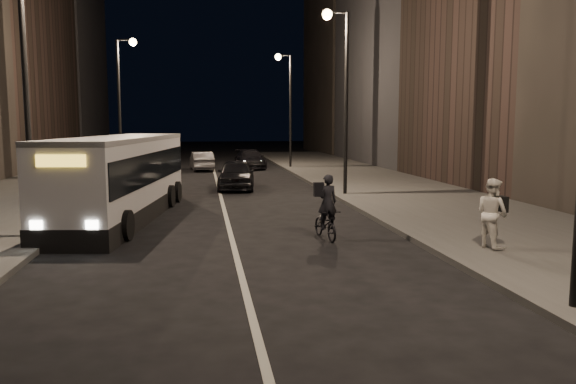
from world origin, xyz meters
name	(u,v)px	position (x,y,z in m)	size (l,w,h in m)	color
ground	(240,269)	(0.00, 0.00, 0.00)	(180.00, 180.00, 0.00)	black
sidewalk_right	(391,189)	(8.50, 14.00, 0.08)	(7.00, 70.00, 0.16)	#3B3B38
sidewalk_left	(31,196)	(-8.50, 14.00, 0.08)	(7.00, 70.00, 0.16)	#3B3B38
building_row_right	(432,25)	(16.00, 27.50, 10.50)	(8.00, 61.00, 21.00)	black
streetlight_right_mid	(341,77)	(5.33, 12.00, 5.36)	(1.20, 0.44, 8.12)	black
streetlight_right_far	(287,95)	(5.33, 28.00, 5.36)	(1.20, 0.44, 8.12)	black
streetlight_left_near	(34,49)	(-5.33, 4.00, 5.36)	(1.20, 0.44, 8.12)	black
streetlight_left_far	(123,89)	(-5.33, 22.00, 5.36)	(1.20, 0.44, 8.12)	black
city_bus	(122,174)	(-3.60, 7.51, 1.57)	(3.71, 10.90, 2.89)	silver
cyclist_on_bicycle	(326,218)	(2.70, 2.96, 0.63)	(0.80, 1.72, 1.90)	black
pedestrian_woman	(492,213)	(6.51, 0.57, 1.06)	(0.87, 0.68, 1.80)	silver
car_near	(236,174)	(0.89, 15.83, 0.75)	(1.78, 4.43, 1.51)	black
car_mid	(202,161)	(-0.85, 27.47, 0.67)	(1.41, 4.04, 1.33)	#3F3F42
car_far	(250,159)	(2.68, 28.62, 0.69)	(1.93, 4.76, 1.38)	black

